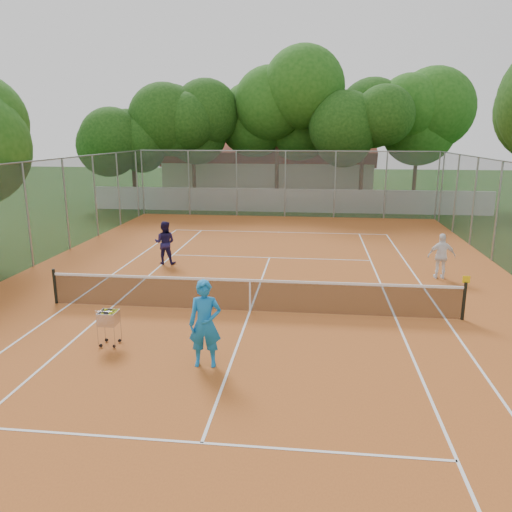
# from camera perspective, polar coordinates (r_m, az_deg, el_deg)

# --- Properties ---
(ground) EXTENTS (120.00, 120.00, 0.00)m
(ground) POSITION_cam_1_polar(r_m,az_deg,el_deg) (14.58, -0.68, -6.38)
(ground) COLOR #14360E
(ground) RESTS_ON ground
(court_pad) EXTENTS (18.00, 34.00, 0.02)m
(court_pad) POSITION_cam_1_polar(r_m,az_deg,el_deg) (14.58, -0.68, -6.34)
(court_pad) COLOR #AE5822
(court_pad) RESTS_ON ground
(court_lines) EXTENTS (10.98, 23.78, 0.01)m
(court_lines) POSITION_cam_1_polar(r_m,az_deg,el_deg) (14.58, -0.68, -6.29)
(court_lines) COLOR white
(court_lines) RESTS_ON court_pad
(tennis_net) EXTENTS (11.88, 0.10, 0.98)m
(tennis_net) POSITION_cam_1_polar(r_m,az_deg,el_deg) (14.42, -0.69, -4.48)
(tennis_net) COLOR black
(tennis_net) RESTS_ON court_pad
(perimeter_fence) EXTENTS (18.00, 34.00, 4.00)m
(perimeter_fence) POSITION_cam_1_polar(r_m,az_deg,el_deg) (14.02, -0.70, 1.31)
(perimeter_fence) COLOR slate
(perimeter_fence) RESTS_ON ground
(boundary_wall) EXTENTS (26.00, 0.30, 1.50)m
(boundary_wall) POSITION_cam_1_polar(r_m,az_deg,el_deg) (32.90, 3.53, 6.36)
(boundary_wall) COLOR silver
(boundary_wall) RESTS_ON ground
(clubhouse) EXTENTS (16.40, 9.00, 4.40)m
(clubhouse) POSITION_cam_1_polar(r_m,az_deg,el_deg) (42.83, 1.59, 10.08)
(clubhouse) COLOR beige
(clubhouse) RESTS_ON ground
(tropical_trees) EXTENTS (29.00, 19.00, 10.00)m
(tropical_trees) POSITION_cam_1_polar(r_m,az_deg,el_deg) (35.61, 3.90, 13.79)
(tropical_trees) COLOR #14380E
(tropical_trees) RESTS_ON ground
(player_near) EXTENTS (0.76, 0.54, 1.96)m
(player_near) POSITION_cam_1_polar(r_m,az_deg,el_deg) (11.04, -5.84, -7.71)
(player_near) COLOR #1777C4
(player_near) RESTS_ON court_pad
(player_far_left) EXTENTS (0.83, 0.64, 1.70)m
(player_far_left) POSITION_cam_1_polar(r_m,az_deg,el_deg) (19.87, -10.37, 1.51)
(player_far_left) COLOR #1C1644
(player_far_left) RESTS_ON court_pad
(player_far_right) EXTENTS (0.95, 0.41, 1.62)m
(player_far_right) POSITION_cam_1_polar(r_m,az_deg,el_deg) (18.75, 20.45, -0.01)
(player_far_right) COLOR white
(player_far_right) RESTS_ON court_pad
(ball_hopper) EXTENTS (0.46, 0.46, 0.95)m
(ball_hopper) POSITION_cam_1_polar(r_m,az_deg,el_deg) (12.69, -16.44, -7.77)
(ball_hopper) COLOR #BBBAC1
(ball_hopper) RESTS_ON court_pad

